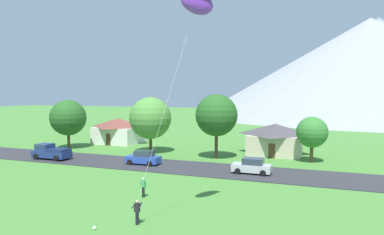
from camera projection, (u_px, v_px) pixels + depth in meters
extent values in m
cube|color=#2D2D33|center=(221.00, 170.00, 39.81)|extent=(160.00, 7.49, 0.08)
cone|color=slate|center=(377.00, 67.00, 143.15)|extent=(101.52, 101.52, 39.78)
cone|color=#8E939E|center=(369.00, 67.00, 138.59)|extent=(135.32, 135.32, 38.59)
cube|color=silver|center=(119.00, 135.00, 62.20)|extent=(7.44, 6.53, 2.85)
pyramid|color=brown|center=(119.00, 123.00, 62.05)|extent=(8.03, 7.05, 1.57)
cube|color=brown|center=(108.00, 140.00, 59.16)|extent=(0.90, 0.06, 2.00)
cube|color=beige|center=(275.00, 144.00, 50.76)|extent=(7.29, 7.21, 2.85)
pyramid|color=#474247|center=(275.00, 129.00, 50.61)|extent=(7.87, 7.79, 1.57)
cube|color=brown|center=(272.00, 151.00, 47.41)|extent=(0.90, 0.06, 2.00)
cylinder|color=#4C3823|center=(151.00, 143.00, 51.82)|extent=(0.44, 0.44, 2.83)
sphere|color=#4C8938|center=(150.00, 118.00, 51.57)|extent=(6.20, 6.20, 6.20)
cylinder|color=brown|center=(312.00, 153.00, 44.51)|extent=(0.44, 0.44, 2.40)
sphere|color=#33752D|center=(312.00, 132.00, 44.32)|extent=(3.93, 3.93, 3.93)
cylinder|color=#4C3823|center=(216.00, 145.00, 47.12)|extent=(0.44, 0.44, 3.74)
sphere|color=#23561E|center=(216.00, 115.00, 46.85)|extent=(5.67, 5.67, 5.67)
cylinder|color=#4C3823|center=(69.00, 140.00, 56.20)|extent=(0.44, 0.44, 2.77)
sphere|color=#23561E|center=(68.00, 118.00, 55.97)|extent=(5.72, 5.72, 5.72)
cube|color=#2847A8|center=(143.00, 159.00, 43.02)|extent=(4.23, 1.88, 0.80)
cube|color=#2D3847|center=(144.00, 153.00, 42.92)|extent=(2.23, 1.62, 0.68)
cylinder|color=black|center=(130.00, 162.00, 42.63)|extent=(0.64, 0.25, 0.64)
cylinder|color=black|center=(137.00, 160.00, 44.36)|extent=(0.64, 0.25, 0.64)
cylinder|color=black|center=(150.00, 164.00, 41.72)|extent=(0.64, 0.25, 0.64)
cylinder|color=black|center=(156.00, 161.00, 43.45)|extent=(0.64, 0.25, 0.64)
cube|color=#B7BCC1|center=(252.00, 168.00, 38.06)|extent=(4.20, 1.81, 0.80)
cube|color=#2D3847|center=(253.00, 161.00, 37.95)|extent=(2.20, 1.59, 0.68)
cylinder|color=black|center=(238.00, 171.00, 37.69)|extent=(0.64, 0.24, 0.64)
cylinder|color=black|center=(241.00, 168.00, 39.41)|extent=(0.64, 0.24, 0.64)
cylinder|color=black|center=(263.00, 173.00, 36.74)|extent=(0.64, 0.24, 0.64)
cylinder|color=black|center=(266.00, 170.00, 38.46)|extent=(0.64, 0.24, 0.64)
cube|color=navy|center=(52.00, 154.00, 46.38)|extent=(5.22, 2.04, 0.84)
cube|color=navy|center=(45.00, 147.00, 46.71)|extent=(1.91, 1.85, 0.90)
cube|color=#2D3847|center=(45.00, 145.00, 46.70)|extent=(1.63, 1.89, 0.28)
cube|color=navy|center=(58.00, 150.00, 45.92)|extent=(2.72, 1.98, 0.36)
cylinder|color=black|center=(36.00, 157.00, 46.06)|extent=(0.76, 0.29, 0.76)
cylinder|color=black|center=(47.00, 154.00, 47.96)|extent=(0.76, 0.29, 0.76)
cylinder|color=black|center=(56.00, 158.00, 44.83)|extent=(0.76, 0.29, 0.76)
cylinder|color=black|center=(67.00, 156.00, 46.73)|extent=(0.76, 0.29, 0.76)
cylinder|color=black|center=(137.00, 218.00, 23.33)|extent=(0.24, 0.24, 0.88)
cube|color=black|center=(137.00, 207.00, 23.28)|extent=(0.36, 0.22, 0.58)
sphere|color=tan|center=(137.00, 202.00, 23.25)|extent=(0.21, 0.21, 0.21)
cylinder|color=black|center=(135.00, 205.00, 23.41)|extent=(0.18, 0.55, 0.37)
cylinder|color=black|center=(140.00, 205.00, 23.25)|extent=(0.18, 0.55, 0.37)
ellipsoid|color=purple|center=(197.00, 2.00, 22.11)|extent=(2.28, 2.89, 1.73)
cylinder|color=silver|center=(166.00, 105.00, 22.68)|extent=(3.85, 1.19, 12.95)
cylinder|color=black|center=(143.00, 192.00, 29.51)|extent=(0.24, 0.24, 0.88)
cube|color=#388E51|center=(143.00, 184.00, 29.46)|extent=(0.36, 0.22, 0.58)
sphere|color=beige|center=(143.00, 179.00, 29.44)|extent=(0.21, 0.21, 0.21)
cylinder|color=#388E51|center=(141.00, 184.00, 29.55)|extent=(0.12, 0.18, 0.59)
cylinder|color=#388E51|center=(146.00, 184.00, 29.39)|extent=(0.12, 0.18, 0.59)
sphere|color=white|center=(94.00, 228.00, 22.48)|extent=(0.24, 0.24, 0.24)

